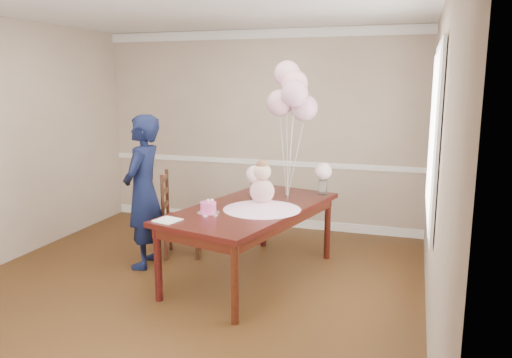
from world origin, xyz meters
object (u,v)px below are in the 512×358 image
Objects in this scene: dining_table_top at (252,208)px; birthday_cake at (208,207)px; woman at (143,192)px; dining_chair_seat at (183,219)px.

dining_table_top is 0.51m from birthday_cake.
birthday_cake is 0.09× the size of woman.
woman reaches higher than dining_chair_seat.
dining_table_top reaches higher than dining_chair_seat.
woman is at bearing 158.22° from birthday_cake.
dining_chair_seat is (-0.67, 0.80, -0.39)m from birthday_cake.
woman is (-0.24, -0.43, 0.40)m from dining_chair_seat.
dining_chair_seat is at bearing 130.18° from birthday_cake.
birthday_cake reaches higher than dining_chair_seat.
dining_table_top is 13.33× the size of birthday_cake.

